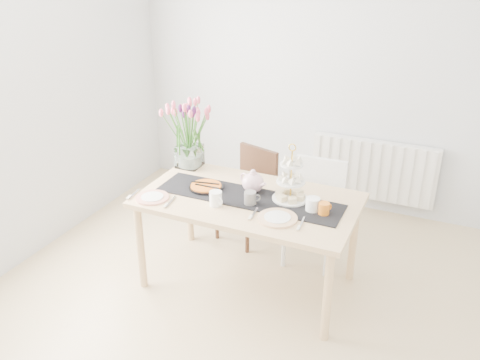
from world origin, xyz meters
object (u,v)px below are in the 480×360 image
at_px(chair_brown, 251,187).
at_px(plate_left, 152,198).
at_px(mug_white, 216,198).
at_px(cake_stand, 291,186).
at_px(cream_jug, 313,205).
at_px(mug_grey, 250,198).
at_px(plate_right, 277,218).
at_px(chair_white, 316,203).
at_px(dining_table, 248,207).
at_px(tulip_vase, 188,124).
at_px(tart_tin, 206,187).
at_px(teapot, 253,183).
at_px(radiator, 373,170).
at_px(mug_orange, 324,209).

xyz_separation_m(chair_brown, plate_left, (-0.37, -0.99, 0.28)).
bearing_deg(mug_white, plate_left, -140.62).
relative_size(cake_stand, plate_left, 1.58).
bearing_deg(cream_jug, chair_brown, 144.89).
bearing_deg(chair_brown, mug_grey, -50.62).
height_order(plate_left, plate_right, plate_right).
bearing_deg(chair_white, cake_stand, -98.56).
bearing_deg(dining_table, tulip_vase, 153.63).
distance_m(chair_white, cream_jug, 0.68).
bearing_deg(cream_jug, tart_tin, -173.42).
distance_m(tart_tin, plate_right, 0.70).
relative_size(tulip_vase, tart_tin, 2.59).
bearing_deg(chair_brown, tart_tin, -80.12).
height_order(cake_stand, teapot, cake_stand).
bearing_deg(plate_right, cream_jug, 48.55).
distance_m(radiator, tart_tin, 1.90).
bearing_deg(plate_right, tulip_vase, 150.99).
height_order(chair_brown, plate_right, chair_brown).
distance_m(radiator, mug_white, 2.00).
xyz_separation_m(cream_jug, plate_left, (-1.13, -0.29, -0.04)).
relative_size(chair_white, teapot, 3.24).
xyz_separation_m(cream_jug, tart_tin, (-0.85, 0.01, -0.03)).
distance_m(cake_stand, mug_orange, 0.31).
bearing_deg(plate_right, cake_stand, 92.72).
height_order(tulip_vase, cake_stand, tulip_vase).
bearing_deg(mug_white, chair_white, 84.52).
xyz_separation_m(teapot, plate_right, (0.31, -0.31, -0.08)).
xyz_separation_m(cream_jug, mug_orange, (0.09, -0.02, -0.00)).
xyz_separation_m(radiator, tart_tin, (-1.00, -1.59, 0.32)).
distance_m(chair_white, mug_white, 1.00).
bearing_deg(dining_table, plate_left, -155.42).
bearing_deg(plate_right, mug_grey, 155.26).
bearing_deg(tulip_vase, chair_brown, 40.45).
bearing_deg(dining_table, teapot, 93.79).
bearing_deg(cake_stand, mug_grey, -141.93).
height_order(tart_tin, mug_grey, mug_grey).
xyz_separation_m(radiator, plate_left, (-1.29, -1.89, 0.31)).
bearing_deg(chair_white, cream_jug, -78.34).
xyz_separation_m(chair_white, mug_white, (-0.53, -0.79, 0.30)).
xyz_separation_m(mug_grey, mug_orange, (0.52, 0.07, -0.01)).
bearing_deg(cake_stand, mug_orange, -22.38).
relative_size(tulip_vase, cream_jug, 6.79).
relative_size(radiator, chair_brown, 1.45).
relative_size(dining_table, plate_left, 6.52).
bearing_deg(plate_left, radiator, 55.75).
height_order(mug_grey, mug_orange, mug_grey).
bearing_deg(plate_right, mug_orange, 34.58).
distance_m(chair_white, teapot, 0.70).
xyz_separation_m(mug_white, mug_orange, (0.74, 0.18, -0.01)).
distance_m(mug_white, plate_left, 0.49).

